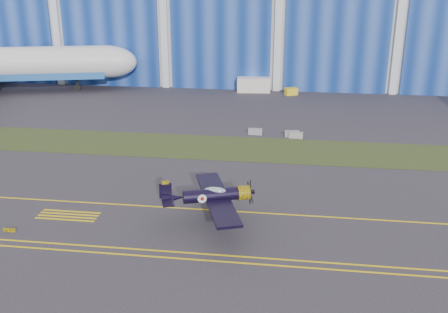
# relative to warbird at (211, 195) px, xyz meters

# --- Properties ---
(ground) EXTENTS (260.00, 260.00, 0.00)m
(ground) POSITION_rel_warbird_xyz_m (3.81, 7.71, -2.87)
(ground) COLOR #38333B
(ground) RESTS_ON ground
(grass_median) EXTENTS (260.00, 10.00, 0.02)m
(grass_median) POSITION_rel_warbird_xyz_m (3.81, 21.71, -2.85)
(grass_median) COLOR #475128
(grass_median) RESTS_ON ground
(hangar) EXTENTS (220.00, 45.70, 30.00)m
(hangar) POSITION_rel_warbird_xyz_m (3.81, 79.50, 12.09)
(hangar) COLOR silver
(hangar) RESTS_ON ground
(taxiway_centreline) EXTENTS (200.00, 0.20, 0.02)m
(taxiway_centreline) POSITION_rel_warbird_xyz_m (3.81, 2.71, -2.86)
(taxiway_centreline) COLOR yellow
(taxiway_centreline) RESTS_ON ground
(edge_line_near) EXTENTS (80.00, 0.20, 0.02)m
(edge_line_near) POSITION_rel_warbird_xyz_m (3.81, -6.79, -2.86)
(edge_line_near) COLOR yellow
(edge_line_near) RESTS_ON ground
(edge_line_far) EXTENTS (80.00, 0.20, 0.02)m
(edge_line_far) POSITION_rel_warbird_xyz_m (3.81, -5.79, -2.86)
(edge_line_far) COLOR yellow
(edge_line_far) RESTS_ON ground
(hold_short_ladder) EXTENTS (6.00, 2.40, 0.02)m
(hold_short_ladder) POSITION_rel_warbird_xyz_m (-14.19, -0.39, -2.86)
(hold_short_ladder) COLOR yellow
(hold_short_ladder) RESTS_ON ground
(guard_board_left) EXTENTS (1.20, 0.15, 0.35)m
(guard_board_left) POSITION_rel_warbird_xyz_m (-18.19, -4.29, -2.70)
(guard_board_left) COLOR yellow
(guard_board_left) RESTS_ON ground
(warbird) EXTENTS (13.36, 14.65, 3.58)m
(warbird) POSITION_rel_warbird_xyz_m (0.00, 0.00, 0.00)
(warbird) COLOR black
(warbird) RESTS_ON ground
(shipping_container) EXTENTS (6.50, 3.03, 2.74)m
(shipping_container) POSITION_rel_warbird_xyz_m (-0.51, 55.33, -1.50)
(shipping_container) COLOR white
(shipping_container) RESTS_ON ground
(tug) EXTENTS (2.66, 2.23, 1.33)m
(tug) POSITION_rel_warbird_xyz_m (6.74, 53.69, -2.21)
(tug) COLOR yellow
(tug) RESTS_ON ground
(barrier_a) EXTENTS (2.02, 0.66, 0.90)m
(barrier_a) POSITION_rel_warbird_xyz_m (1.97, 28.16, -2.42)
(barrier_a) COLOR gray
(barrier_a) RESTS_ON ground
(barrier_b) EXTENTS (2.06, 0.86, 0.90)m
(barrier_b) POSITION_rel_warbird_xyz_m (7.25, 27.83, -2.42)
(barrier_b) COLOR gray
(barrier_b) RESTS_ON ground
(barrier_c) EXTENTS (2.04, 0.75, 0.90)m
(barrier_c) POSITION_rel_warbird_xyz_m (7.82, 27.25, -2.42)
(barrier_c) COLOR #9C9392
(barrier_c) RESTS_ON ground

